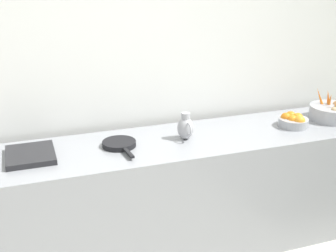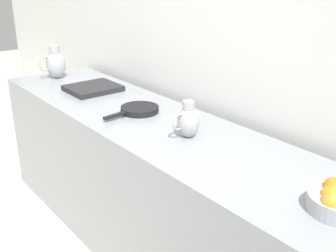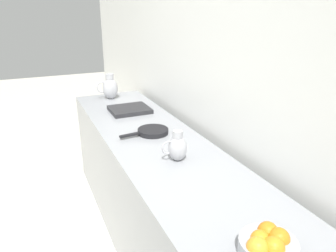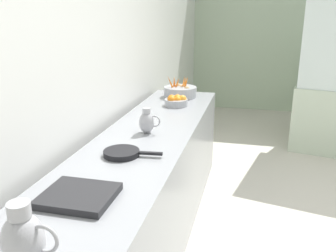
# 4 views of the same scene
# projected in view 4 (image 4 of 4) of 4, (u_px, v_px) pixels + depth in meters

# --- Properties ---
(tile_wall_left) EXTENTS (0.10, 7.89, 3.00)m
(tile_wall_left) POSITION_uv_depth(u_px,v_px,m) (109.00, 43.00, 2.99)
(tile_wall_left) COLOR white
(tile_wall_left) RESTS_ON ground_plane
(prep_counter) EXTENTS (0.67, 3.26, 0.88)m
(prep_counter) POSITION_uv_depth(u_px,v_px,m) (144.00, 192.00, 2.74)
(prep_counter) COLOR gray
(prep_counter) RESTS_ON ground_plane
(vegetable_colander) EXTENTS (0.35, 0.35, 0.24)m
(vegetable_colander) POSITION_uv_depth(u_px,v_px,m) (180.00, 91.00, 3.83)
(vegetable_colander) COLOR #9EA0A5
(vegetable_colander) RESTS_ON prep_counter
(orange_bowl) EXTENTS (0.22, 0.22, 0.10)m
(orange_bowl) POSITION_uv_depth(u_px,v_px,m) (176.00, 101.00, 3.47)
(orange_bowl) COLOR #9EA0A5
(orange_bowl) RESTS_ON prep_counter
(metal_pitcher_tall) EXTENTS (0.21, 0.15, 0.25)m
(metal_pitcher_tall) POSITION_uv_depth(u_px,v_px,m) (24.00, 239.00, 1.25)
(metal_pitcher_tall) COLOR #A3A3A8
(metal_pitcher_tall) RESTS_ON prep_counter
(metal_pitcher_short) EXTENTS (0.16, 0.11, 0.19)m
(metal_pitcher_short) POSITION_uv_depth(u_px,v_px,m) (147.00, 122.00, 2.67)
(metal_pitcher_short) COLOR #A3A3A8
(metal_pitcher_short) RESTS_ON prep_counter
(counter_sink_basin) EXTENTS (0.34, 0.30, 0.04)m
(counter_sink_basin) POSITION_uv_depth(u_px,v_px,m) (79.00, 196.00, 1.74)
(counter_sink_basin) COLOR #232326
(counter_sink_basin) RESTS_ON prep_counter
(skillet_on_counter) EXTENTS (0.37, 0.23, 0.03)m
(skillet_on_counter) POSITION_uv_depth(u_px,v_px,m) (122.00, 153.00, 2.27)
(skillet_on_counter) COLOR black
(skillet_on_counter) RESTS_ON prep_counter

